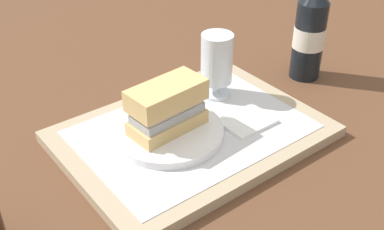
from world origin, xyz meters
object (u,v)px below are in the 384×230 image
at_px(sandwich, 169,106).
at_px(beer_bottle, 310,31).
at_px(plate, 168,132).
at_px(beer_glass, 217,62).

xyz_separation_m(sandwich, beer_bottle, (0.37, 0.02, 0.03)).
distance_m(plate, beer_glass, 0.17).
distance_m(plate, beer_bottle, 0.38).
xyz_separation_m(sandwich, beer_glass, (0.15, 0.05, 0.01)).
bearing_deg(beer_bottle, sandwich, -176.22).
distance_m(beer_glass, beer_bottle, 0.23).
bearing_deg(beer_glass, plate, -160.33).
distance_m(sandwich, beer_bottle, 0.37).
bearing_deg(sandwich, beer_bottle, -0.71).
bearing_deg(plate, beer_glass, 19.67).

